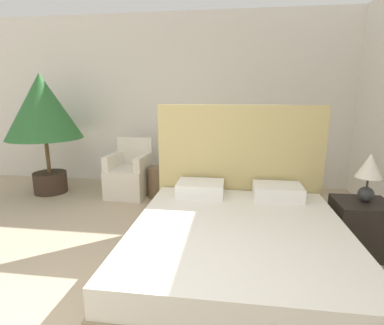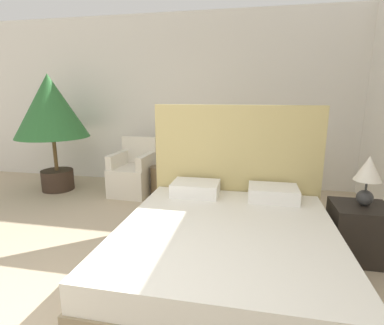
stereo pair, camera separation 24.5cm
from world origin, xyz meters
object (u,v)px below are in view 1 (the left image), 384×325
at_px(armchair_near_window_left, 129,177).
at_px(potted_palm, 43,111).
at_px(armchair_near_window_right, 189,179).
at_px(table_lamp, 369,171).
at_px(side_table, 158,182).
at_px(bed, 238,245).
at_px(nightstand, 360,227).

distance_m(armchair_near_window_left, potted_palm, 1.68).
xyz_separation_m(armchair_near_window_right, table_lamp, (1.97, -1.39, 0.55)).
height_order(armchair_near_window_left, side_table, armchair_near_window_left).
distance_m(bed, armchair_near_window_left, 2.62).
distance_m(table_lamp, side_table, 2.86).
relative_size(potted_palm, side_table, 3.92).
distance_m(potted_palm, side_table, 2.11).
height_order(bed, table_lamp, bed).
bearing_deg(table_lamp, side_table, 151.46).
height_order(bed, potted_palm, potted_palm).
bearing_deg(bed, armchair_near_window_right, 109.96).
bearing_deg(side_table, nightstand, -29.09).
bearing_deg(bed, side_table, 121.75).
xyz_separation_m(armchair_near_window_left, side_table, (0.48, -0.05, -0.05)).
xyz_separation_m(armchair_near_window_right, side_table, (-0.48, -0.05, -0.05)).
distance_m(bed, potted_palm, 3.73).
xyz_separation_m(table_lamp, side_table, (-2.46, 1.34, -0.61)).
height_order(armchair_near_window_left, table_lamp, table_lamp).
relative_size(armchair_near_window_left, nightstand, 1.65).
bearing_deg(bed, armchair_near_window_left, 130.07).
distance_m(nightstand, table_lamp, 0.58).
distance_m(potted_palm, table_lamp, 4.49).
bearing_deg(potted_palm, armchair_near_window_left, 2.64).
bearing_deg(bed, potted_palm, 147.20).
bearing_deg(nightstand, side_table, 150.91).
bearing_deg(potted_palm, table_lamp, -17.28).
height_order(potted_palm, side_table, potted_palm).
relative_size(nightstand, table_lamp, 1.12).
bearing_deg(side_table, bed, -58.25).
distance_m(bed, nightstand, 1.37).
bearing_deg(armchair_near_window_left, armchair_near_window_right, 2.72).
relative_size(potted_palm, nightstand, 3.52).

